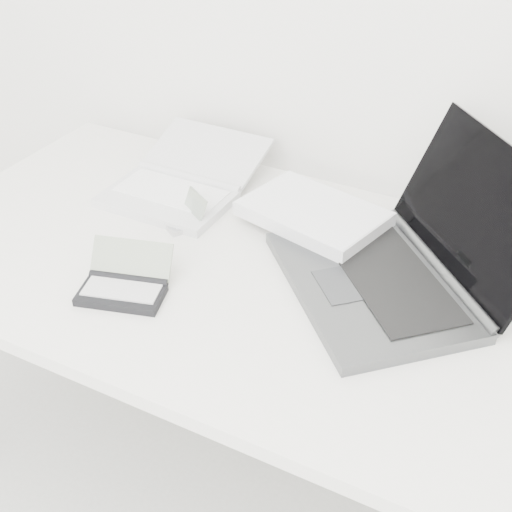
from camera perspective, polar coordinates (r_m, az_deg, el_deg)
The scene contains 5 objects.
desk at distance 1.44m, azimuth 1.80°, elevation -3.00°, with size 1.60×0.80×0.73m.
laptop_large at distance 1.43m, azimuth 9.38°, elevation 0.70°, with size 0.68×0.58×0.27m.
netbook_open_white at distance 1.69m, azimuth -6.15°, elevation 5.70°, with size 0.28×0.37×0.08m.
pda_silver at distance 1.57m, azimuth -5.83°, elevation 3.03°, with size 0.11×0.12×0.06m.
palmtop_charcoal at distance 1.38m, azimuth -10.50°, elevation -2.31°, with size 0.19×0.18×0.08m.
Camera 1 is at (0.49, 0.52, 1.56)m, focal length 50.00 mm.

